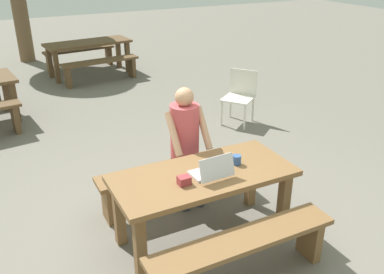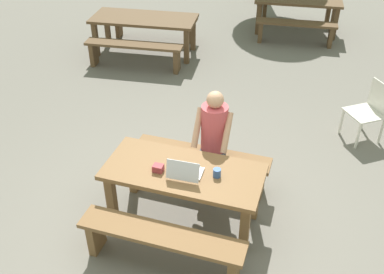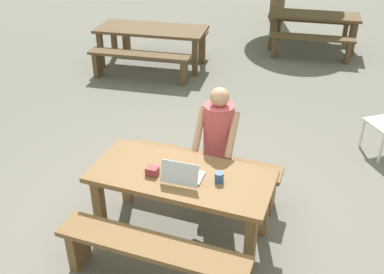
{
  "view_description": "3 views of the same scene",
  "coord_description": "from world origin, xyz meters",
  "px_view_note": "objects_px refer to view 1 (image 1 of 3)",
  "views": [
    {
      "loc": [
        -1.57,
        -2.86,
        2.55
      ],
      "look_at": [
        0.01,
        0.25,
        0.95
      ],
      "focal_mm": 38.97,
      "sensor_mm": 36.0,
      "label": 1
    },
    {
      "loc": [
        1.17,
        -3.38,
        3.57
      ],
      "look_at": [
        0.01,
        0.25,
        0.95
      ],
      "focal_mm": 41.56,
      "sensor_mm": 36.0,
      "label": 2
    },
    {
      "loc": [
        1.22,
        -3.05,
        2.98
      ],
      "look_at": [
        0.01,
        0.25,
        0.95
      ],
      "focal_mm": 41.43,
      "sensor_mm": 36.0,
      "label": 3
    }
  ],
  "objects_px": {
    "picnic_table_front": "(203,184)",
    "small_pouch": "(184,180)",
    "laptop": "(212,171)",
    "coffee_mug": "(237,160)",
    "person_seated": "(186,139)",
    "plastic_chair": "(240,95)",
    "picnic_table_mid": "(88,47)"
  },
  "relations": [
    {
      "from": "picnic_table_front",
      "to": "laptop",
      "type": "relative_size",
      "value": 4.76
    },
    {
      "from": "picnic_table_front",
      "to": "small_pouch",
      "type": "distance_m",
      "value": 0.3
    },
    {
      "from": "small_pouch",
      "to": "picnic_table_mid",
      "type": "height_order",
      "value": "small_pouch"
    },
    {
      "from": "picnic_table_front",
      "to": "picnic_table_mid",
      "type": "bearing_deg",
      "value": 85.48
    },
    {
      "from": "coffee_mug",
      "to": "plastic_chair",
      "type": "distance_m",
      "value": 2.8
    },
    {
      "from": "laptop",
      "to": "small_pouch",
      "type": "distance_m",
      "value": 0.28
    },
    {
      "from": "laptop",
      "to": "plastic_chair",
      "type": "bearing_deg",
      "value": -130.28
    },
    {
      "from": "laptop",
      "to": "picnic_table_mid",
      "type": "relative_size",
      "value": 0.19
    },
    {
      "from": "picnic_table_front",
      "to": "small_pouch",
      "type": "relative_size",
      "value": 15.75
    },
    {
      "from": "plastic_chair",
      "to": "laptop",
      "type": "bearing_deg",
      "value": -74.6
    },
    {
      "from": "person_seated",
      "to": "plastic_chair",
      "type": "xyz_separation_m",
      "value": [
        1.76,
        1.68,
        -0.31
      ]
    },
    {
      "from": "small_pouch",
      "to": "plastic_chair",
      "type": "height_order",
      "value": "plastic_chair"
    },
    {
      "from": "laptop",
      "to": "small_pouch",
      "type": "bearing_deg",
      "value": 0.79
    },
    {
      "from": "coffee_mug",
      "to": "small_pouch",
      "type": "bearing_deg",
      "value": -170.27
    },
    {
      "from": "coffee_mug",
      "to": "plastic_chair",
      "type": "xyz_separation_m",
      "value": [
        1.55,
        2.31,
        -0.31
      ]
    },
    {
      "from": "person_seated",
      "to": "plastic_chair",
      "type": "height_order",
      "value": "person_seated"
    },
    {
      "from": "person_seated",
      "to": "plastic_chair",
      "type": "relative_size",
      "value": 1.58
    },
    {
      "from": "small_pouch",
      "to": "coffee_mug",
      "type": "xyz_separation_m",
      "value": [
        0.59,
        0.1,
        0.01
      ]
    },
    {
      "from": "laptop",
      "to": "small_pouch",
      "type": "relative_size",
      "value": 3.31
    },
    {
      "from": "person_seated",
      "to": "coffee_mug",
      "type": "bearing_deg",
      "value": -71.21
    },
    {
      "from": "plastic_chair",
      "to": "picnic_table_mid",
      "type": "xyz_separation_m",
      "value": [
        -1.42,
        3.73,
        0.16
      ]
    },
    {
      "from": "person_seated",
      "to": "picnic_table_mid",
      "type": "relative_size",
      "value": 0.7
    },
    {
      "from": "laptop",
      "to": "plastic_chair",
      "type": "distance_m",
      "value": 3.05
    },
    {
      "from": "laptop",
      "to": "picnic_table_mid",
      "type": "distance_m",
      "value": 6.14
    },
    {
      "from": "laptop",
      "to": "coffee_mug",
      "type": "xyz_separation_m",
      "value": [
        0.31,
        0.09,
        -0.01
      ]
    },
    {
      "from": "person_seated",
      "to": "plastic_chair",
      "type": "bearing_deg",
      "value": 43.69
    },
    {
      "from": "picnic_table_front",
      "to": "picnic_table_mid",
      "type": "height_order",
      "value": "picnic_table_mid"
    },
    {
      "from": "picnic_table_front",
      "to": "small_pouch",
      "type": "bearing_deg",
      "value": -158.04
    },
    {
      "from": "small_pouch",
      "to": "person_seated",
      "type": "bearing_deg",
      "value": 62.47
    },
    {
      "from": "small_pouch",
      "to": "person_seated",
      "type": "xyz_separation_m",
      "value": [
        0.38,
        0.73,
        0.01
      ]
    },
    {
      "from": "laptop",
      "to": "person_seated",
      "type": "distance_m",
      "value": 0.72
    },
    {
      "from": "picnic_table_front",
      "to": "plastic_chair",
      "type": "xyz_separation_m",
      "value": [
        1.9,
        2.32,
        -0.15
      ]
    }
  ]
}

